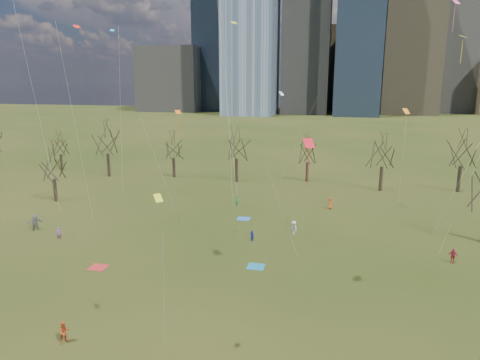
% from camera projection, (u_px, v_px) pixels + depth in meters
% --- Properties ---
extents(ground, '(500.00, 500.00, 0.00)m').
position_uv_depth(ground, '(208.00, 294.00, 35.43)').
color(ground, black).
rests_on(ground, ground).
extents(downtown_skyline, '(212.50, 78.00, 118.00)m').
position_uv_depth(downtown_skyline, '(318.00, 39.00, 227.16)').
color(downtown_skyline, slate).
rests_on(downtown_skyline, ground).
extents(bare_tree_row, '(113.04, 29.80, 9.50)m').
position_uv_depth(bare_tree_row, '(274.00, 151.00, 69.41)').
color(bare_tree_row, black).
rests_on(bare_tree_row, ground).
extents(blanket_teal, '(1.60, 1.50, 0.03)m').
position_uv_depth(blanket_teal, '(256.00, 267.00, 40.63)').
color(blanket_teal, '#186D95').
rests_on(blanket_teal, ground).
extents(blanket_navy, '(1.60, 1.50, 0.03)m').
position_uv_depth(blanket_navy, '(243.00, 219.00, 54.74)').
color(blanket_navy, blue).
rests_on(blanket_navy, ground).
extents(blanket_crimson, '(1.60, 1.50, 0.03)m').
position_uv_depth(blanket_crimson, '(98.00, 267.00, 40.46)').
color(blanket_crimson, '#B42426').
rests_on(blanket_crimson, ground).
extents(person_2, '(0.93, 0.96, 1.56)m').
position_uv_depth(person_2, '(65.00, 332.00, 28.69)').
color(person_2, '#B54119').
rests_on(person_2, ground).
extents(person_7, '(0.55, 0.63, 1.44)m').
position_uv_depth(person_7, '(59.00, 233.00, 47.60)').
color(person_7, '#984C99').
rests_on(person_7, ground).
extents(person_8, '(0.75, 0.74, 1.22)m').
position_uv_depth(person_8, '(252.00, 236.00, 46.93)').
color(person_8, '#24289D').
rests_on(person_8, ground).
extents(person_9, '(1.14, 1.13, 1.58)m').
position_uv_depth(person_9, '(294.00, 227.00, 49.14)').
color(person_9, silver).
rests_on(person_9, ground).
extents(person_10, '(0.92, 0.56, 1.47)m').
position_uv_depth(person_10, '(453.00, 256.00, 41.33)').
color(person_10, '#AA1834').
rests_on(person_10, ground).
extents(person_11, '(1.77, 1.58, 1.95)m').
position_uv_depth(person_11, '(35.00, 222.00, 50.40)').
color(person_11, slate).
rests_on(person_11, ground).
extents(person_12, '(0.66, 0.86, 1.57)m').
position_uv_depth(person_12, '(330.00, 203.00, 58.78)').
color(person_12, '#D95118').
rests_on(person_12, ground).
extents(person_13, '(0.44, 0.59, 1.47)m').
position_uv_depth(person_13, '(237.00, 201.00, 60.14)').
color(person_13, '#197251').
rests_on(person_13, ground).
extents(kites_airborne, '(66.25, 50.86, 29.78)m').
position_uv_depth(kites_airborne, '(247.00, 123.00, 43.98)').
color(kites_airborne, orange).
rests_on(kites_airborne, ground).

